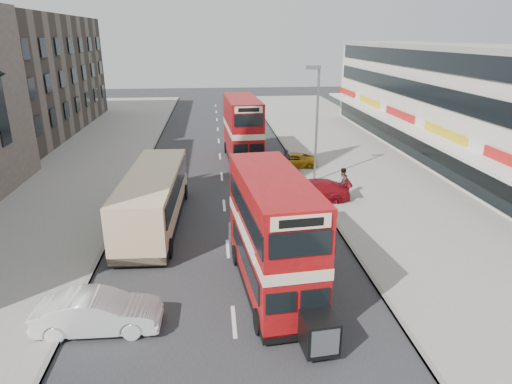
# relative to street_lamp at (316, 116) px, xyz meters

# --- Properties ---
(ground) EXTENTS (160.00, 160.00, 0.00)m
(ground) POSITION_rel_street_lamp_xyz_m (-6.52, -18.00, -4.78)
(ground) COLOR #28282B
(ground) RESTS_ON ground
(road_surface) EXTENTS (12.00, 90.00, 0.01)m
(road_surface) POSITION_rel_street_lamp_xyz_m (-6.52, 2.00, -4.78)
(road_surface) COLOR #28282B
(road_surface) RESTS_ON ground
(pavement_right) EXTENTS (12.00, 90.00, 0.15)m
(pavement_right) POSITION_rel_street_lamp_xyz_m (5.48, 2.00, -4.71)
(pavement_right) COLOR gray
(pavement_right) RESTS_ON ground
(pavement_left) EXTENTS (12.00, 90.00, 0.15)m
(pavement_left) POSITION_rel_street_lamp_xyz_m (-18.52, 2.00, -4.71)
(pavement_left) COLOR gray
(pavement_left) RESTS_ON ground
(kerb_left) EXTENTS (0.20, 90.00, 0.16)m
(kerb_left) POSITION_rel_street_lamp_xyz_m (-12.62, 2.00, -4.71)
(kerb_left) COLOR gray
(kerb_left) RESTS_ON ground
(kerb_right) EXTENTS (0.20, 90.00, 0.16)m
(kerb_right) POSITION_rel_street_lamp_xyz_m (-0.42, 2.00, -4.71)
(kerb_right) COLOR gray
(kerb_right) RESTS_ON ground
(brick_terrace) EXTENTS (14.00, 28.00, 12.00)m
(brick_terrace) POSITION_rel_street_lamp_xyz_m (-28.52, 20.00, 1.22)
(brick_terrace) COLOR #66594C
(brick_terrace) RESTS_ON ground
(commercial_row) EXTENTS (9.90, 46.20, 9.30)m
(commercial_row) POSITION_rel_street_lamp_xyz_m (13.42, 4.00, -0.09)
(commercial_row) COLOR beige
(commercial_row) RESTS_ON ground
(street_lamp) EXTENTS (1.00, 0.20, 8.12)m
(street_lamp) POSITION_rel_street_lamp_xyz_m (0.00, 0.00, 0.00)
(street_lamp) COLOR slate
(street_lamp) RESTS_ON ground
(bus_main) EXTENTS (3.17, 8.70, 4.75)m
(bus_main) POSITION_rel_street_lamp_xyz_m (-4.81, -13.90, -2.28)
(bus_main) COLOR black
(bus_main) RESTS_ON ground
(bus_second) EXTENTS (2.94, 9.16, 5.02)m
(bus_second) POSITION_rel_street_lamp_xyz_m (-4.60, 6.68, -2.14)
(bus_second) COLOR black
(bus_second) RESTS_ON ground
(coach) EXTENTS (3.12, 10.65, 2.80)m
(coach) POSITION_rel_street_lamp_xyz_m (-10.44, -6.54, -3.14)
(coach) COLOR black
(coach) RESTS_ON ground
(car_left_front) EXTENTS (4.42, 1.60, 1.45)m
(car_left_front) POSITION_rel_street_lamp_xyz_m (-11.34, -16.00, -4.06)
(car_left_front) COLOR white
(car_left_front) RESTS_ON ground
(car_right_a) EXTENTS (4.95, 2.31, 1.40)m
(car_right_a) POSITION_rel_street_lamp_xyz_m (-0.98, -3.81, -4.09)
(car_right_a) COLOR maroon
(car_right_a) RESTS_ON ground
(car_right_b) EXTENTS (4.32, 2.25, 1.16)m
(car_right_b) POSITION_rel_street_lamp_xyz_m (-1.01, 3.93, -4.20)
(car_right_b) COLOR #C18613
(car_right_b) RESTS_ON ground
(pedestrian_near) EXTENTS (0.78, 0.59, 1.92)m
(pedestrian_near) POSITION_rel_street_lamp_xyz_m (1.10, -3.42, -3.67)
(pedestrian_near) COLOR gray
(pedestrian_near) RESTS_ON pavement_right
(cyclist) EXTENTS (0.86, 2.03, 2.04)m
(cyclist) POSITION_rel_street_lamp_xyz_m (-1.72, 1.67, -4.11)
(cyclist) COLOR gray
(cyclist) RESTS_ON ground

